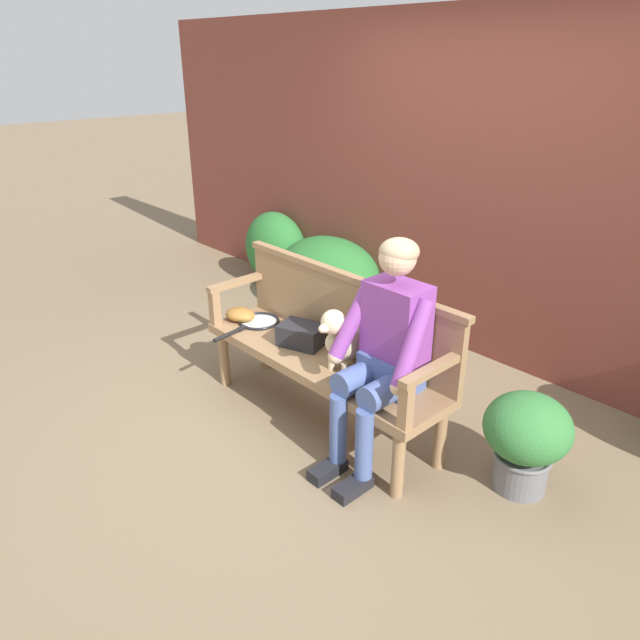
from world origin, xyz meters
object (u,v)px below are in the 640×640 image
Objects in this scene: person_seated at (385,347)px; sports_bag at (302,335)px; potted_plant at (526,436)px; garden_bench at (320,365)px; tennis_racket at (256,322)px; dog_on_bench at (345,338)px; baseball_glove at (240,314)px.

sports_bag is at bearing 177.15° from person_seated.
person_seated reaches higher than potted_plant.
garden_bench is 3.11× the size of potted_plant.
tennis_racket is 0.47m from sports_bag.
person_seated is at bearing -2.85° from sports_bag.
potted_plant is (1.43, 0.35, -0.21)m from sports_bag.
tennis_racket reaches higher than garden_bench.
dog_on_bench is 0.44m from sports_bag.
baseball_glove is at bearing -168.32° from potted_plant.
person_seated is at bearing -1.68° from dog_on_bench.
sports_bag is (-0.74, 0.04, -0.20)m from person_seated.
dog_on_bench is (0.22, -0.00, 0.27)m from garden_bench.
baseball_glove is at bearing -158.02° from tennis_racket.
potted_plant is (0.69, 0.38, -0.41)m from person_seated.
person_seated is at bearing -1.31° from garden_bench.
tennis_racket is (-0.66, 0.00, 0.07)m from garden_bench.
garden_bench is 6.38× the size of sports_bag.
garden_bench is 1.28m from potted_plant.
tennis_racket is 1.00× the size of potted_plant.
dog_on_bench is 1.89× the size of baseball_glove.
dog_on_bench is at bearing -3.74° from sports_bag.
sports_bag is at bearing 2.42° from tennis_racket.
person_seated is at bearing -150.84° from potted_plant.
dog_on_bench reaches higher than potted_plant.
baseball_glove is at bearing -177.67° from dog_on_bench.
potted_plant is (1.01, 0.37, -0.35)m from dog_on_bench.
dog_on_bench is 1.49× the size of sports_bag.
garden_bench is 0.63m from person_seated.
garden_bench is 3.10× the size of tennis_racket.
baseball_glove reaches higher than garden_bench.
dog_on_bench is at bearing -0.51° from tennis_racket.
person_seated is (0.54, -0.01, 0.33)m from garden_bench.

